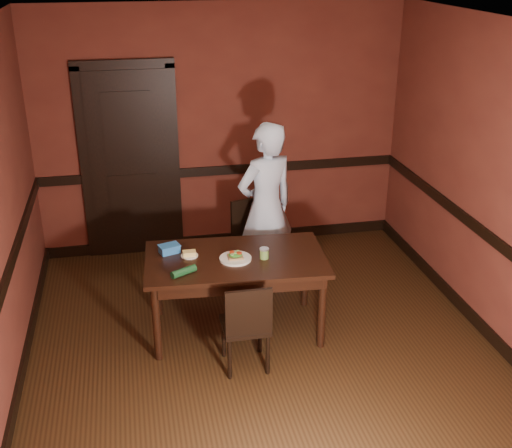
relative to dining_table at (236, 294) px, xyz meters
name	(u,v)px	position (x,y,z in m)	size (l,w,h in m)	color
floor	(264,352)	(0.17, -0.40, -0.36)	(4.00, 4.50, 0.01)	black
ceiling	(266,25)	(0.17, -0.40, 2.34)	(4.00, 4.50, 0.01)	silver
wall_back	(221,131)	(0.17, 1.85, 0.99)	(4.00, 0.02, 2.70)	#5A251B
wall_front	(369,385)	(0.17, -2.65, 0.99)	(4.00, 0.02, 2.70)	#5A251B
wall_right	(500,188)	(2.17, -0.40, 0.99)	(0.02, 4.50, 2.70)	#5A251B
dado_back	(222,170)	(0.17, 1.84, 0.54)	(4.00, 0.03, 0.10)	black
dado_left	(5,282)	(-1.81, -0.40, 0.54)	(0.03, 4.50, 0.10)	black
dado_right	(490,237)	(2.16, -0.40, 0.54)	(0.03, 4.50, 0.10)	black
baseboard_back	(224,238)	(0.17, 1.84, -0.30)	(4.00, 0.03, 0.12)	black
baseboard_left	(22,374)	(-1.81, -0.40, -0.30)	(0.03, 4.50, 0.12)	black
baseboard_right	(477,321)	(2.16, -0.40, -0.30)	(0.03, 4.50, 0.12)	black
door	(130,160)	(-0.83, 1.82, 0.73)	(1.05, 0.07, 2.20)	black
dining_table	(236,294)	(0.00, 0.00, 0.00)	(1.56, 0.88, 0.73)	black
chair_far	(249,246)	(0.27, 0.79, 0.08)	(0.41, 0.41, 0.88)	black
chair_near	(245,323)	(-0.02, -0.54, 0.03)	(0.37, 0.37, 0.80)	black
person	(266,208)	(0.43, 0.75, 0.49)	(0.62, 0.41, 1.71)	silver
sandwich_plate	(235,257)	(-0.01, -0.04, 0.38)	(0.28, 0.28, 0.07)	white
sauce_jar	(264,253)	(0.24, -0.07, 0.41)	(0.08, 0.08, 0.10)	olive
cheese_saucer	(189,254)	(-0.39, 0.10, 0.38)	(0.15, 0.15, 0.05)	white
food_tub	(169,249)	(-0.55, 0.21, 0.40)	(0.21, 0.17, 0.07)	#2D76C6
wrapped_veg	(184,272)	(-0.47, -0.23, 0.40)	(0.06, 0.06, 0.22)	#143E1D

